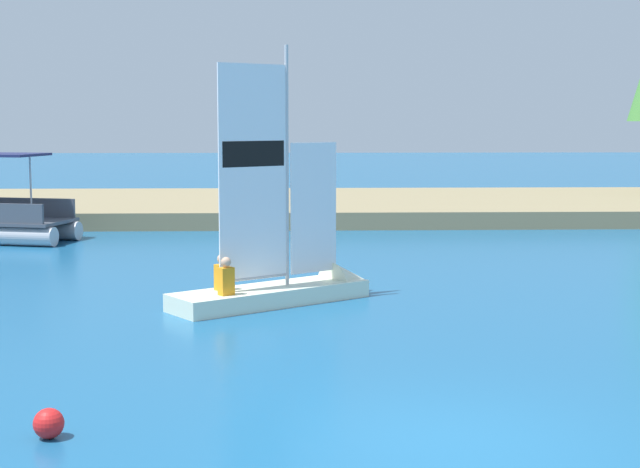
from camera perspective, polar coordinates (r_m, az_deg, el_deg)
ground_plane at (r=11.85m, az=7.53°, el=-12.07°), size 200.00×200.00×0.00m
shore_bank at (r=39.28m, az=0.72°, el=1.66°), size 80.00×12.05×0.62m
sailboat at (r=20.49m, az=-1.23°, el=-2.71°), size 4.66×3.74×5.70m
channel_buoy at (r=12.25m, az=-15.74°, el=-10.72°), size 0.37×0.37×0.37m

